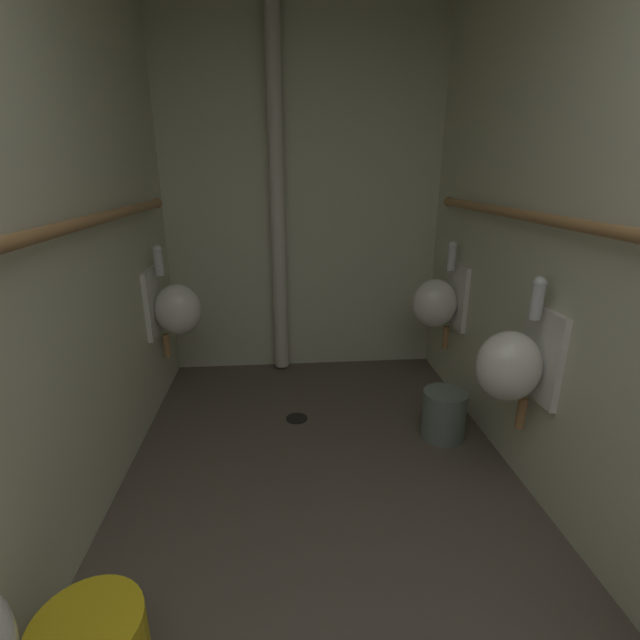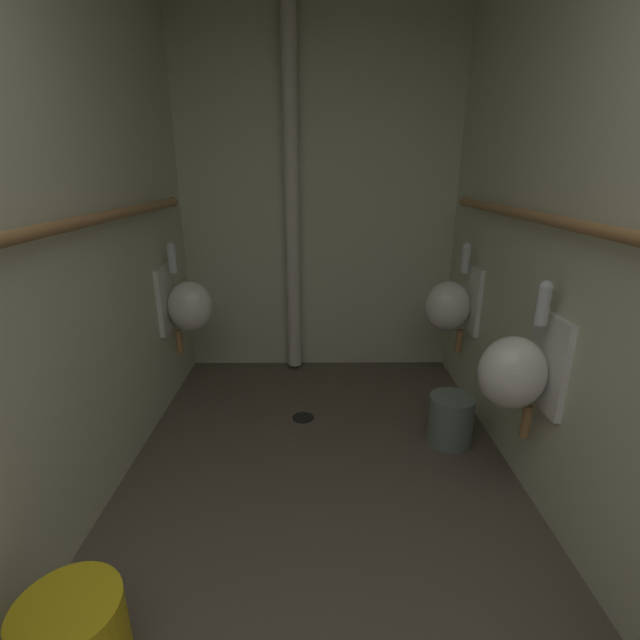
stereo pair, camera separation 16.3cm
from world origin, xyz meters
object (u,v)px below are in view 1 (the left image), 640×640
(urinal_left_mid, at_px, (175,308))
(standpipe_back_wall, at_px, (277,200))
(urinal_right_far, at_px, (438,302))
(urinal_right_mid, at_px, (513,364))
(waste_bin, at_px, (444,414))
(floor_drain, at_px, (297,418))

(urinal_left_mid, relative_size, standpipe_back_wall, 0.29)
(standpipe_back_wall, bearing_deg, urinal_right_far, -24.56)
(urinal_right_mid, height_order, waste_bin, urinal_right_mid)
(floor_drain, bearing_deg, urinal_left_mid, 157.93)
(urinal_right_mid, bearing_deg, standpipe_back_wall, 125.08)
(standpipe_back_wall, relative_size, floor_drain, 18.60)
(urinal_left_mid, height_order, waste_bin, urinal_left_mid)
(urinal_right_mid, bearing_deg, floor_drain, 143.37)
(urinal_right_mid, relative_size, floor_drain, 5.39)
(urinal_left_mid, bearing_deg, standpipe_back_wall, 35.25)
(urinal_left_mid, xyz_separation_m, floor_drain, (0.77, -0.31, -0.67))
(urinal_right_mid, bearing_deg, urinal_left_mid, 149.25)
(standpipe_back_wall, height_order, floor_drain, standpipe_back_wall)
(urinal_right_far, height_order, floor_drain, urinal_right_far)
(urinal_right_mid, height_order, standpipe_back_wall, standpipe_back_wall)
(urinal_right_mid, distance_m, floor_drain, 1.40)
(urinal_right_far, bearing_deg, urinal_left_mid, 179.76)
(floor_drain, bearing_deg, standpipe_back_wall, 96.35)
(urinal_left_mid, relative_size, urinal_right_mid, 1.00)
(urinal_right_far, height_order, waste_bin, urinal_right_far)
(urinal_left_mid, bearing_deg, waste_bin, -19.69)
(standpipe_back_wall, distance_m, floor_drain, 1.55)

